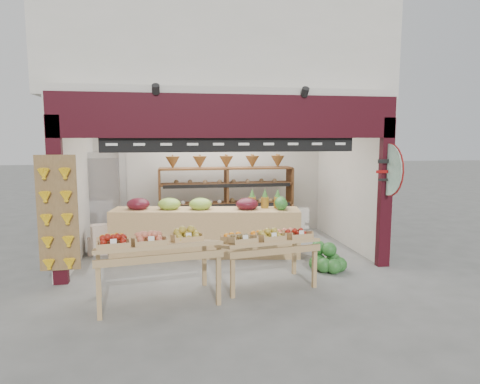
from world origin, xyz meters
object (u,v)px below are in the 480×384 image
object	(u,v)px
back_shelving	(226,187)
display_table_left	(148,244)
refrigerator	(106,196)
mid_counter	(205,230)
display_table_right	(266,240)
cardboard_stack	(111,242)
watermelon_pile	(327,260)

from	to	relation	value
back_shelving	display_table_left	size ratio (longest dim) A/B	1.69
back_shelving	refrigerator	size ratio (longest dim) A/B	1.54
mid_counter	display_table_right	distance (m)	2.07
display_table_left	display_table_right	size ratio (longest dim) A/B	1.16
cardboard_stack	watermelon_pile	distance (m)	4.27
display_table_left	back_shelving	bearing A→B (deg)	65.91
mid_counter	display_table_left	distance (m)	2.51
cardboard_stack	mid_counter	size ratio (longest dim) A/B	0.26
display_table_left	mid_counter	bearing A→B (deg)	66.02
back_shelving	display_table_right	bearing A→B (deg)	-87.33
back_shelving	refrigerator	world-z (taller)	refrigerator
display_table_right	refrigerator	bearing A→B (deg)	129.16
back_shelving	watermelon_pile	distance (m)	3.22
refrigerator	display_table_right	size ratio (longest dim) A/B	1.28
mid_counter	display_table_right	world-z (taller)	mid_counter
display_table_left	watermelon_pile	distance (m)	3.21
cardboard_stack	display_table_left	world-z (taller)	display_table_left
mid_counter	watermelon_pile	distance (m)	2.44
back_shelving	watermelon_pile	xyz separation A→B (m)	(1.37, -2.74, -0.98)
watermelon_pile	back_shelving	bearing A→B (deg)	116.63
display_table_left	display_table_right	world-z (taller)	display_table_left
mid_counter	watermelon_pile	size ratio (longest dim) A/B	5.72
back_shelving	cardboard_stack	size ratio (longest dim) A/B	3.20
display_table_right	watermelon_pile	xyz separation A→B (m)	(1.22, 0.55, -0.54)
back_shelving	cardboard_stack	distance (m)	2.81
mid_counter	back_shelving	bearing A→B (deg)	65.73
refrigerator	mid_counter	distance (m)	2.64
refrigerator	back_shelving	bearing A→B (deg)	1.11
refrigerator	mid_counter	world-z (taller)	refrigerator
back_shelving	refrigerator	bearing A→B (deg)	175.90
cardboard_stack	display_table_right	distance (m)	3.59
refrigerator	display_table_left	bearing A→B (deg)	-69.52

